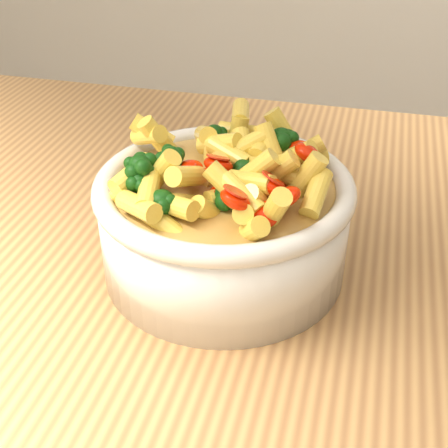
# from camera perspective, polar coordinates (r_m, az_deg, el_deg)

# --- Properties ---
(table) EXTENTS (1.20, 0.80, 0.90)m
(table) POSITION_cam_1_polar(r_m,az_deg,el_deg) (0.67, 0.16, -9.83)
(table) COLOR tan
(table) RESTS_ON ground
(serving_bowl) EXTENTS (0.23, 0.23, 0.10)m
(serving_bowl) POSITION_cam_1_polar(r_m,az_deg,el_deg) (0.56, -0.00, 0.10)
(serving_bowl) COLOR silver
(serving_bowl) RESTS_ON table
(pasta_salad) EXTENTS (0.18, 0.18, 0.04)m
(pasta_salad) POSITION_cam_1_polar(r_m,az_deg,el_deg) (0.53, -0.00, 5.64)
(pasta_salad) COLOR #FEDB50
(pasta_salad) RESTS_ON serving_bowl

